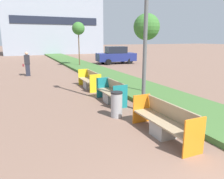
# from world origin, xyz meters

# --- Properties ---
(planter_grass_strip) EXTENTS (2.80, 120.00, 0.18)m
(planter_grass_strip) POSITION_xyz_m (3.20, 12.00, 0.09)
(planter_grass_strip) COLOR #426B33
(planter_grass_strip) RESTS_ON ground
(building_backdrop) EXTENTS (16.77, 5.95, 10.13)m
(building_backdrop) POSITION_xyz_m (4.00, 39.80, 5.07)
(building_backdrop) COLOR #939EAD
(building_backdrop) RESTS_ON ground
(bench_orange_frame) EXTENTS (0.65, 2.37, 0.94)m
(bench_orange_frame) POSITION_xyz_m (0.94, 3.38, 0.38)
(bench_orange_frame) COLOR #9E9B96
(bench_orange_frame) RESTS_ON ground
(bench_teal_frame) EXTENTS (0.65, 1.90, 0.94)m
(bench_teal_frame) POSITION_xyz_m (0.94, 7.06, 0.36)
(bench_teal_frame) COLOR #9E9B96
(bench_teal_frame) RESTS_ON ground
(bench_yellow_frame) EXTENTS (0.65, 2.17, 0.94)m
(bench_yellow_frame) POSITION_xyz_m (0.94, 10.07, 0.37)
(bench_yellow_frame) COLOR #9E9B96
(bench_yellow_frame) RESTS_ON ground
(litter_bin) EXTENTS (0.42, 0.42, 0.91)m
(litter_bin) POSITION_xyz_m (0.37, 5.34, 0.46)
(litter_bin) COLOR #9EA0A5
(litter_bin) RESTS_ON ground
(sapling_tree_near) EXTENTS (1.21, 1.21, 3.83)m
(sapling_tree_near) POSITION_xyz_m (2.98, 7.66, 3.20)
(sapling_tree_near) COLOR brown
(sapling_tree_near) RESTS_ON ground
(sapling_tree_far) EXTENTS (1.19, 1.19, 4.22)m
(sapling_tree_far) POSITION_xyz_m (2.98, 19.50, 3.59)
(sapling_tree_far) COLOR brown
(sapling_tree_far) RESTS_ON ground
(pedestrian_walking) EXTENTS (0.53, 0.24, 1.77)m
(pedestrian_walking) POSITION_xyz_m (-1.97, 15.80, 0.90)
(pedestrian_walking) COLOR #232633
(pedestrian_walking) RESTS_ON ground
(parked_car_distant) EXTENTS (4.35, 2.15, 1.86)m
(parked_car_distant) POSITION_xyz_m (7.38, 20.54, 0.91)
(parked_car_distant) COLOR navy
(parked_car_distant) RESTS_ON ground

